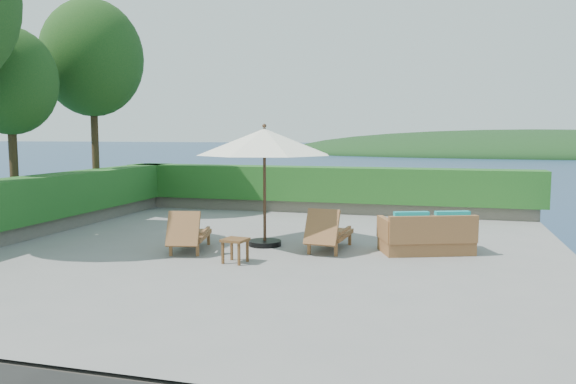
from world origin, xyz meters
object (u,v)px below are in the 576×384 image
(lounge_left, at_px, (189,234))
(side_table, at_px, (235,243))
(lounge_right, at_px, (328,232))
(wicker_loveseat, at_px, (427,236))
(patio_umbrella, at_px, (264,143))

(lounge_left, relative_size, side_table, 3.38)
(lounge_right, distance_m, side_table, 2.05)
(lounge_left, xyz_separation_m, wicker_loveseat, (4.57, 1.10, -0.03))
(lounge_left, relative_size, lounge_right, 1.00)
(patio_umbrella, height_order, lounge_right, patio_umbrella)
(side_table, bearing_deg, lounge_right, 45.84)
(lounge_right, bearing_deg, wicker_loveseat, 13.20)
(wicker_loveseat, bearing_deg, patio_umbrella, 161.64)
(patio_umbrella, relative_size, lounge_left, 2.05)
(lounge_right, bearing_deg, side_table, -130.07)
(lounge_right, xyz_separation_m, wicker_loveseat, (1.90, 0.31, -0.04))
(lounge_left, distance_m, wicker_loveseat, 4.70)
(lounge_left, bearing_deg, patio_umbrella, 24.54)
(lounge_left, xyz_separation_m, lounge_right, (2.66, 0.80, 0.01))
(lounge_left, xyz_separation_m, side_table, (1.24, -0.68, 0.01))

